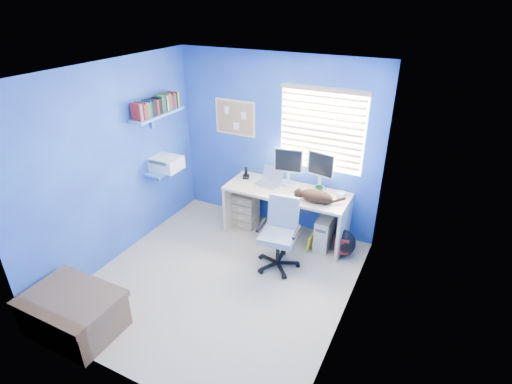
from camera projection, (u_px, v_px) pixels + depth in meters
The scene contains 23 objects.
floor at pixel (222, 279), 4.94m from camera, with size 3.00×3.20×0.00m, color #BAA58C.
ceiling at pixel (212, 72), 3.81m from camera, with size 3.00×3.20×0.00m, color white.
wall_back at pixel (276, 144), 5.65m from camera, with size 3.00×0.01×2.50m, color #2837A6.
wall_front at pixel (110, 271), 3.10m from camera, with size 3.00×0.01×2.50m, color #2837A6.
wall_left at pixel (114, 165), 4.97m from camera, with size 0.01×3.20×2.50m, color #2837A6.
wall_right at pixel (353, 220), 3.78m from camera, with size 0.01×3.20×2.50m, color #2837A6.
desk at pixel (286, 214), 5.65m from camera, with size 1.71×0.65×0.74m, color #E1C686.
laptop at pixel (268, 178), 5.59m from camera, with size 0.33×0.26×0.22m, color silver.
monitor_left at pixel (289, 167), 5.52m from camera, with size 0.40×0.12×0.54m, color silver.
monitor_right at pixel (321, 171), 5.41m from camera, with size 0.40×0.12×0.54m, color silver.
phone at pixel (246, 173), 5.80m from camera, with size 0.09×0.11×0.17m, color black.
mug at pixel (319, 190), 5.38m from camera, with size 0.10×0.09×0.10m, color #105926.
cd_spindle at pixel (341, 195), 5.28m from camera, with size 0.13×0.13×0.07m, color silver.
cat at pixel (316, 196), 5.15m from camera, with size 0.44×0.23×0.16m, color black.
tower_pc at pixel (325, 231), 5.50m from camera, with size 0.19×0.44×0.45m, color beige.
drawer_boxes at pixel (245, 209), 5.95m from camera, with size 0.35×0.28×0.54m, color tan.
yellow_book at pixel (310, 243), 5.44m from camera, with size 0.03×0.17×0.24m, color yellow.
backpack at pixel (343, 243), 5.31m from camera, with size 0.33×0.25×0.38m, color black.
bed_corner at pixel (74, 313), 4.12m from camera, with size 0.92×0.65×0.44m, color brown.
office_chair at pixel (279, 242), 5.06m from camera, with size 0.59×0.59×0.91m.
window_blinds at pixel (321, 131), 5.23m from camera, with size 1.15×0.05×1.10m.
corkboard at pixel (235, 118), 5.76m from camera, with size 0.64×0.02×0.52m.
wall_shelves at pixel (161, 135), 5.43m from camera, with size 0.42×0.90×1.05m.
Camera 1 is at (2.13, -3.31, 3.20)m, focal length 28.00 mm.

